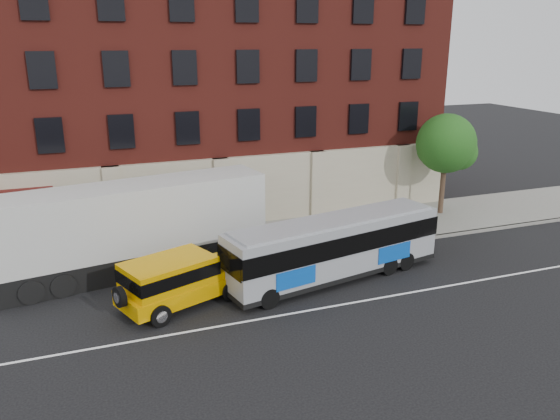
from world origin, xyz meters
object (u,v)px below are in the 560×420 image
object	(u,v)px
yellow_suv	(176,279)
city_bus	(335,246)
shipping_container	(133,229)
street_tree	(447,146)
sign_pole	(65,258)

from	to	relation	value
yellow_suv	city_bus	bearing A→B (deg)	1.70
city_bus	shipping_container	distance (m)	9.44
city_bus	street_tree	bearing A→B (deg)	31.49
shipping_container	yellow_suv	bearing A→B (deg)	-74.30
street_tree	city_bus	xyz separation A→B (m)	(-10.51, -6.44, -2.80)
sign_pole	yellow_suv	bearing A→B (deg)	-37.91
sign_pole	yellow_suv	xyz separation A→B (m)	(4.26, -3.32, -0.24)
shipping_container	city_bus	bearing A→B (deg)	-25.80
street_tree	city_bus	world-z (taller)	street_tree
city_bus	shipping_container	bearing A→B (deg)	154.20
sign_pole	street_tree	size ratio (longest dim) A/B	0.40
yellow_suv	shipping_container	size ratio (longest dim) A/B	0.43
street_tree	shipping_container	distance (m)	19.28
yellow_suv	shipping_container	bearing A→B (deg)	105.70
sign_pole	shipping_container	bearing A→B (deg)	18.18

